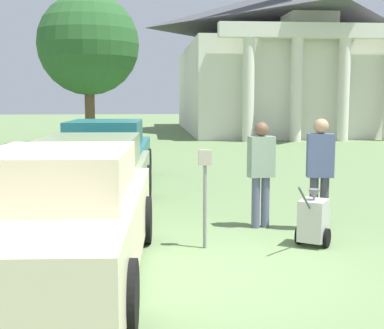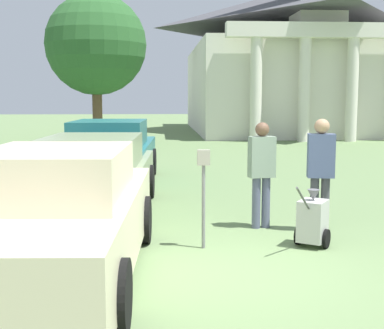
% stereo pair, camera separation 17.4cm
% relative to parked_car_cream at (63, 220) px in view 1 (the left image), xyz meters
% --- Properties ---
extents(ground_plane, '(120.00, 120.00, 0.00)m').
position_rel_parked_car_cream_xyz_m(ground_plane, '(2.22, 0.11, -0.73)').
color(ground_plane, '#607A4C').
extents(parked_car_cream, '(2.14, 5.05, 1.59)m').
position_rel_parked_car_cream_xyz_m(parked_car_cream, '(0.00, 0.00, 0.00)').
color(parked_car_cream, beige).
rests_on(parked_car_cream, ground_plane).
extents(parked_car_sage, '(2.20, 5.07, 1.47)m').
position_rel_parked_car_cream_xyz_m(parked_car_sage, '(-0.00, 3.61, -0.05)').
color(parked_car_sage, gray).
rests_on(parked_car_sage, ground_plane).
extents(parked_car_teal, '(2.26, 5.35, 1.60)m').
position_rel_parked_car_cream_xyz_m(parked_car_teal, '(-0.00, 6.98, 0.01)').
color(parked_car_teal, '#23666B').
rests_on(parked_car_teal, ground_plane).
extents(parking_meter, '(0.18, 0.09, 1.43)m').
position_rel_parked_car_cream_xyz_m(parking_meter, '(1.82, 1.18, 0.26)').
color(parking_meter, slate).
rests_on(parking_meter, ground_plane).
extents(person_worker, '(0.45, 0.29, 1.76)m').
position_rel_parked_car_cream_xyz_m(person_worker, '(2.88, 2.32, 0.28)').
color(person_worker, '#515670').
rests_on(person_worker, ground_plane).
extents(person_supervisor, '(0.45, 0.28, 1.83)m').
position_rel_parked_car_cream_xyz_m(person_supervisor, '(3.78, 2.02, 0.32)').
color(person_supervisor, '#3F3F47').
rests_on(person_supervisor, ground_plane).
extents(equipment_cart, '(0.71, 0.93, 1.00)m').
position_rel_parked_car_cream_xyz_m(equipment_cart, '(3.42, 1.17, -0.34)').
color(equipment_cart, '#B2B2AD').
rests_on(equipment_cart, ground_plane).
extents(church, '(11.99, 16.71, 21.71)m').
position_rel_parked_car_cream_xyz_m(church, '(9.41, 27.13, 4.07)').
color(church, silver).
rests_on(church, ground_plane).
extents(shade_tree, '(4.46, 4.46, 6.69)m').
position_rel_parked_car_cream_xyz_m(shade_tree, '(-1.52, 18.00, 3.71)').
color(shade_tree, brown).
rests_on(shade_tree, ground_plane).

